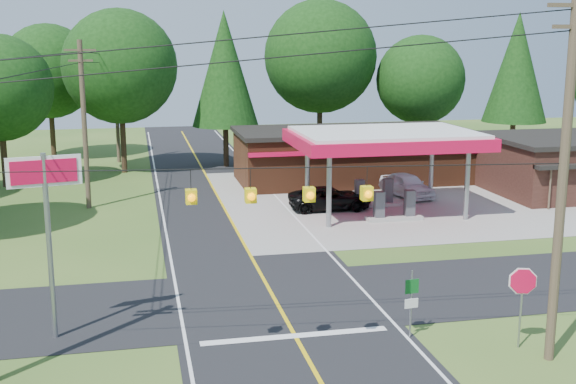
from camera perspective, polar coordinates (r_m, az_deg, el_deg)
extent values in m
plane|color=#365A20|center=(28.40, -1.03, -8.56)|extent=(120.00, 120.00, 0.00)
cube|color=black|center=(28.40, -1.03, -8.54)|extent=(8.00, 120.00, 0.02)
cube|color=black|center=(28.39, -1.03, -8.53)|extent=(70.00, 7.00, 0.02)
cube|color=yellow|center=(28.39, -1.03, -8.51)|extent=(0.15, 110.00, 0.00)
cylinder|color=gray|center=(38.78, 3.26, 0.21)|extent=(0.28, 0.28, 4.20)
cylinder|color=gray|center=(43.54, 1.54, 1.50)|extent=(0.28, 0.28, 4.20)
cylinder|color=gray|center=(41.58, 13.97, 0.66)|extent=(0.28, 0.28, 4.20)
cylinder|color=gray|center=(46.04, 11.27, 1.84)|extent=(0.28, 0.28, 4.20)
cube|color=red|center=(41.95, 7.69, 4.12)|extent=(10.60, 7.40, 0.70)
cube|color=white|center=(41.90, 7.71, 4.66)|extent=(10.00, 7.00, 0.25)
cube|color=#9E9B93|center=(41.07, 8.37, -2.06)|extent=(3.20, 0.90, 0.22)
cube|color=#3F3F44|center=(40.58, 7.21, -1.01)|extent=(0.55, 0.45, 1.50)
cube|color=#3F3F44|center=(41.20, 9.58, -0.88)|extent=(0.55, 0.45, 1.50)
cube|color=#9E9B93|center=(44.37, 6.77, -0.98)|extent=(3.20, 0.90, 0.22)
cube|color=#3F3F44|center=(43.92, 5.68, 0.01)|extent=(0.55, 0.45, 1.50)
cube|color=#3F3F44|center=(44.49, 7.89, 0.11)|extent=(0.55, 0.45, 1.50)
cube|color=#542B18|center=(52.03, 4.97, 2.77)|extent=(16.00, 7.00, 3.50)
cube|color=black|center=(51.77, 5.01, 4.84)|extent=(16.40, 7.40, 0.30)
cube|color=red|center=(48.50, 6.23, 3.22)|extent=(16.00, 0.50, 0.25)
cylinder|color=#473828|center=(23.25, 20.88, 0.79)|extent=(0.30, 0.30, 11.50)
cube|color=#473828|center=(22.89, 21.73, 12.04)|extent=(1.40, 0.12, 0.12)
cylinder|color=#473828|center=(44.51, -15.79, 5.06)|extent=(0.30, 0.30, 10.00)
cube|color=#473828|center=(44.25, -16.11, 10.73)|extent=(1.80, 0.12, 0.12)
cube|color=#473828|center=(44.26, -16.07, 9.95)|extent=(1.40, 0.12, 0.12)
cylinder|color=#473828|center=(61.38, -13.40, 6.69)|extent=(0.30, 0.30, 9.50)
cube|color=yellow|center=(20.96, -7.66, -0.36)|extent=(0.32, 0.32, 0.42)
cube|color=yellow|center=(20.96, -2.98, -0.28)|extent=(0.32, 0.32, 0.42)
cube|color=yellow|center=(21.09, 1.67, -0.19)|extent=(0.32, 0.32, 0.42)
cube|color=yellow|center=(21.36, 6.24, -0.10)|extent=(0.32, 0.32, 0.42)
cylinder|color=#332316|center=(53.50, -21.51, 2.48)|extent=(0.44, 0.44, 3.96)
cylinder|color=#332316|center=(56.66, -12.88, 3.86)|extent=(0.44, 0.44, 4.68)
sphere|color=black|center=(56.18, -13.15, 9.64)|extent=(8.58, 8.58, 8.58)
cylinder|color=#332316|center=(58.09, -4.93, 4.12)|extent=(0.44, 0.44, 4.32)
cone|color=black|center=(57.61, -5.03, 9.69)|extent=(5.28, 5.28, 9.00)
cylinder|color=#332316|center=(60.51, 2.51, 4.80)|extent=(0.44, 0.44, 5.04)
sphere|color=black|center=(60.07, 2.56, 10.64)|extent=(9.24, 9.24, 9.24)
cylinder|color=#332316|center=(61.20, 10.27, 4.20)|extent=(0.44, 0.44, 3.96)
sphere|color=black|center=(60.76, 10.43, 8.72)|extent=(7.26, 7.26, 7.26)
cylinder|color=#332316|center=(63.75, 17.31, 4.31)|extent=(0.44, 0.44, 4.32)
cone|color=black|center=(63.31, 17.62, 9.38)|extent=(5.28, 5.28, 9.00)
cylinder|color=#332316|center=(64.98, -18.10, 4.40)|extent=(0.44, 0.44, 4.32)
sphere|color=black|center=(64.57, -18.40, 9.04)|extent=(7.92, 7.92, 7.92)
imported|color=black|center=(43.15, 3.33, -0.53)|extent=(5.06, 5.06, 1.37)
imported|color=white|center=(47.27, 9.38, 0.53)|extent=(5.44, 5.44, 1.54)
cylinder|color=gray|center=(25.23, -18.33, -4.21)|extent=(0.18, 0.18, 6.36)
cube|color=white|center=(24.67, -18.72, 1.56)|extent=(2.33, 0.57, 1.00)
cube|color=red|center=(24.62, -18.73, 1.54)|extent=(2.05, 0.49, 0.77)
cylinder|color=gray|center=(24.99, 17.91, -8.88)|extent=(0.07, 0.07, 2.60)
cylinder|color=gray|center=(24.94, 9.69, -8.74)|extent=(0.06, 0.06, 2.40)
cube|color=#0C591E|center=(24.69, 9.77, -7.36)|extent=(0.49, 0.09, 0.49)
cube|color=white|center=(24.89, 9.72, -8.67)|extent=(0.49, 0.09, 0.33)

